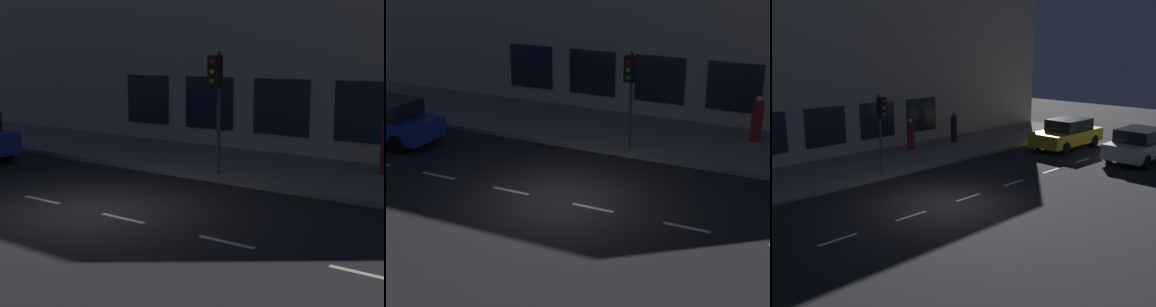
# 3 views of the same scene
# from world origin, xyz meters

# --- Properties ---
(ground_plane) EXTENTS (60.00, 60.00, 0.00)m
(ground_plane) POSITION_xyz_m (0.00, 0.00, 0.00)
(ground_plane) COLOR #232326
(sidewalk) EXTENTS (4.50, 32.00, 0.15)m
(sidewalk) POSITION_xyz_m (6.25, 0.00, 0.07)
(sidewalk) COLOR gray
(sidewalk) RESTS_ON ground
(building_facade) EXTENTS (0.65, 32.00, 8.51)m
(building_facade) POSITION_xyz_m (8.80, 0.00, 4.24)
(building_facade) COLOR beige
(building_facade) RESTS_ON ground
(lane_centre_line) EXTENTS (0.12, 27.20, 0.01)m
(lane_centre_line) POSITION_xyz_m (0.00, -1.00, 0.00)
(lane_centre_line) COLOR beige
(lane_centre_line) RESTS_ON ground
(traffic_light) EXTENTS (0.45, 0.32, 3.30)m
(traffic_light) POSITION_xyz_m (4.30, -0.33, 2.60)
(traffic_light) COLOR #424244
(traffic_light) RESTS_ON sidewalk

